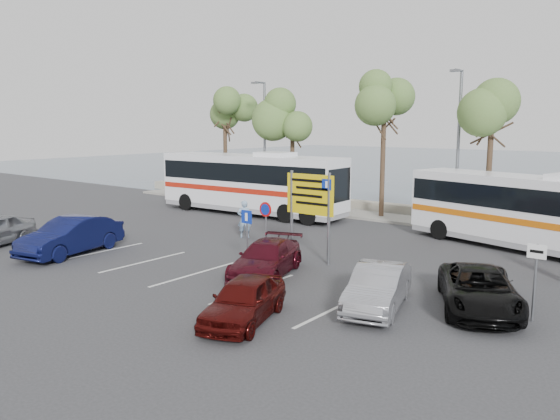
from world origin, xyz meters
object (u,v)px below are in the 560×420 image
Objects in this scene: car_silver_b at (378,287)px; pedestrian_near at (244,219)px; car_maroon at (266,259)px; coach_bus_right at (532,215)px; suv_black at (479,290)px; direction_sign at (310,201)px; street_lamp_left at (264,137)px; car_blue at (71,236)px; coach_bus_left at (251,185)px; car_red at (244,300)px; street_lamp_right at (458,141)px.

pedestrian_near is at bearing 136.14° from car_silver_b.
coach_bus_right is at bearing 37.88° from car_maroon.
suv_black is (0.80, -9.00, -0.97)m from coach_bus_right.
suv_black is at bearing -13.10° from direction_sign.
coach_bus_right is 10.89m from car_silver_b.
pedestrian_near is at bearing -55.40° from street_lamp_left.
direction_sign is 0.32× the size of coach_bus_right.
coach_bus_left is at bearing 81.22° from car_blue.
car_red reaches higher than car_maroon.
coach_bus_right is (4.50, -3.02, -3.00)m from street_lamp_right.
street_lamp_right is 13.78m from car_maroon.
car_red is at bearing -49.33° from coach_bus_left.
coach_bus_left is (-11.53, -3.02, -2.82)m from street_lamp_right.
direction_sign reaches higher than car_maroon.
street_lamp_right reaches higher than car_silver_b.
car_maroon is 4.95m from car_silver_b.
suv_black is at bearing -84.92° from coach_bus_right.
direction_sign is 0.83× the size of car_maroon.
coach_bus_right is 9.09m from suv_black.
car_maroon is (-6.50, -10.02, -0.97)m from coach_bus_right.
car_silver_b is at bearing -78.09° from street_lamp_right.
car_maroon is 1.17× the size of car_red.
car_maroon is 6.84m from pedestrian_near.
pedestrian_near is at bearing 160.63° from direction_sign.
pedestrian_near is (-7.62, 8.50, 0.29)m from car_red.
car_maroon is at bearing -49.86° from street_lamp_left.
coach_bus_right is 14.59m from car_red.
car_silver_b is (13.52, 1.81, -0.13)m from car_blue.
car_blue is 1.10× the size of car_maroon.
car_blue is (-15.12, -12.54, -0.82)m from coach_bus_right.
car_silver_b reaches higher than car_maroon.
car_red is 11.42m from pedestrian_near.
suv_black is at bearing -66.20° from street_lamp_right.
coach_bus_right is 6.16× the size of pedestrian_near.
coach_bus_right is 2.62× the size of car_maroon.
car_red is 0.93× the size of car_silver_b.
car_red is (12.03, -14.00, -1.15)m from coach_bus_left.
car_blue is (-10.62, -15.56, -3.82)m from street_lamp_right.
car_silver_b is (15.90, -13.75, -3.95)m from street_lamp_left.
suv_black is (7.30, -1.70, -1.80)m from direction_sign.
car_red is at bearing -20.39° from car_blue.
suv_black is (16.83, -9.00, -1.15)m from coach_bus_left.
car_silver_b reaches higher than car_red.
coach_bus_left is 6.77× the size of pedestrian_near.
street_lamp_right is 10.73m from direction_sign.
car_blue is 16.31m from suv_black.
street_lamp_right is 2.18× the size of car_red.
coach_bus_right is at bearing 55.10° from car_red.
street_lamp_right is 11.70m from pedestrian_near.
coach_bus_left is 2.88× the size of car_maroon.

